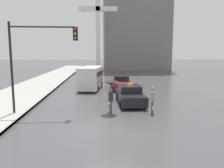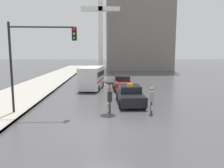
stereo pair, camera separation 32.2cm
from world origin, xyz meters
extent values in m
plane|color=#424244|center=(0.00, 0.00, 0.00)|extent=(300.00, 300.00, 0.00)
cube|color=gray|center=(-5.24, 0.00, 0.09)|extent=(0.16, 120.00, 0.17)
cube|color=black|center=(1.92, 5.96, 0.52)|extent=(1.80, 4.63, 0.71)
cube|color=black|center=(1.92, 6.19, 1.14)|extent=(1.58, 2.08, 0.51)
cylinder|color=black|center=(2.78, 4.52, 0.30)|extent=(0.20, 0.60, 0.60)
cylinder|color=black|center=(1.07, 4.52, 0.30)|extent=(0.20, 0.60, 0.60)
cylinder|color=black|center=(2.78, 7.39, 0.30)|extent=(0.20, 0.60, 0.60)
cylinder|color=black|center=(1.07, 7.39, 0.30)|extent=(0.20, 0.60, 0.60)
cube|color=yellow|center=(1.92, 5.96, 1.47)|extent=(0.44, 0.16, 0.16)
cube|color=maroon|center=(1.96, 12.89, 0.54)|extent=(1.80, 4.39, 0.74)
cube|color=black|center=(1.96, 13.11, 1.18)|extent=(1.58, 1.98, 0.55)
cylinder|color=black|center=(2.81, 11.53, 0.30)|extent=(0.20, 0.60, 0.60)
cylinder|color=black|center=(1.10, 11.53, 0.30)|extent=(0.20, 0.60, 0.60)
cylinder|color=black|center=(2.81, 14.25, 0.30)|extent=(0.20, 0.60, 0.60)
cylinder|color=black|center=(1.10, 14.25, 0.30)|extent=(0.20, 0.60, 0.60)
cube|color=silver|center=(-1.31, 13.23, 1.29)|extent=(2.74, 5.66, 2.26)
cube|color=black|center=(-1.31, 13.23, 1.70)|extent=(2.70, 5.23, 0.58)
cube|color=red|center=(-1.31, 13.23, 1.02)|extent=(2.73, 5.45, 0.14)
cylinder|color=black|center=(-0.60, 11.48, 0.32)|extent=(0.29, 0.65, 0.63)
cylinder|color=black|center=(-2.48, 11.75, 0.32)|extent=(0.29, 0.65, 0.63)
cylinder|color=black|center=(-0.14, 14.71, 0.32)|extent=(0.29, 0.65, 0.63)
cylinder|color=black|center=(-2.03, 14.98, 0.32)|extent=(0.29, 0.65, 0.63)
cylinder|color=#4C473D|center=(0.26, 3.17, 0.39)|extent=(0.13, 0.13, 0.77)
cylinder|color=#4C473D|center=(0.24, 3.39, 0.39)|extent=(0.13, 0.13, 0.77)
cylinder|color=#28282D|center=(0.25, 3.28, 1.08)|extent=(0.35, 0.35, 0.61)
sphere|color=#997051|center=(0.25, 3.28, 1.55)|extent=(0.23, 0.23, 0.23)
cylinder|color=#28282D|center=(0.28, 3.08, 1.12)|extent=(0.08, 0.08, 0.52)
cylinder|color=#28282D|center=(0.23, 3.47, 1.12)|extent=(0.08, 0.08, 0.52)
cone|color=#232328|center=(0.25, 3.28, 1.95)|extent=(1.00, 1.00, 0.22)
cylinder|color=black|center=(0.25, 3.28, 1.62)|extent=(0.02, 0.02, 0.67)
cube|color=#BFB28C|center=(0.17, 3.55, 0.43)|extent=(0.12, 0.19, 0.28)
cylinder|color=#2D3347|center=(2.93, 3.03, 0.40)|extent=(0.15, 0.15, 0.80)
cylinder|color=#2D3347|center=(2.87, 2.82, 0.40)|extent=(0.15, 0.15, 0.80)
cylinder|color=gray|center=(2.90, 2.92, 1.12)|extent=(0.34, 0.34, 0.63)
sphere|color=#997051|center=(2.90, 2.92, 1.60)|extent=(0.23, 0.23, 0.23)
cylinder|color=gray|center=(2.94, 3.09, 1.17)|extent=(0.09, 0.09, 0.54)
cylinder|color=gray|center=(2.85, 2.75, 1.17)|extent=(0.09, 0.09, 0.54)
cube|color=#BFB28C|center=(2.88, 2.66, 0.44)|extent=(0.14, 0.20, 0.28)
cylinder|color=black|center=(-5.83, 3.15, 2.87)|extent=(0.14, 0.14, 5.73)
cylinder|color=black|center=(-3.87, 3.15, 5.43)|extent=(3.91, 0.10, 0.10)
cube|color=black|center=(-1.92, 3.15, 5.03)|extent=(0.28, 0.28, 0.80)
sphere|color=red|center=(-1.92, 2.99, 5.29)|extent=(0.16, 0.16, 0.16)
sphere|color=orange|center=(-1.92, 2.99, 5.03)|extent=(0.16, 0.16, 0.16)
sphere|color=green|center=(-1.92, 2.99, 4.77)|extent=(0.16, 0.16, 0.16)
cube|color=white|center=(-0.38, 35.19, 8.93)|extent=(0.90, 0.90, 17.85)
cube|color=white|center=(-0.38, 35.19, 12.85)|extent=(7.85, 0.90, 0.90)
camera|label=1|loc=(-0.61, -10.54, 3.81)|focal=35.00mm
camera|label=2|loc=(-0.29, -10.56, 3.81)|focal=35.00mm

